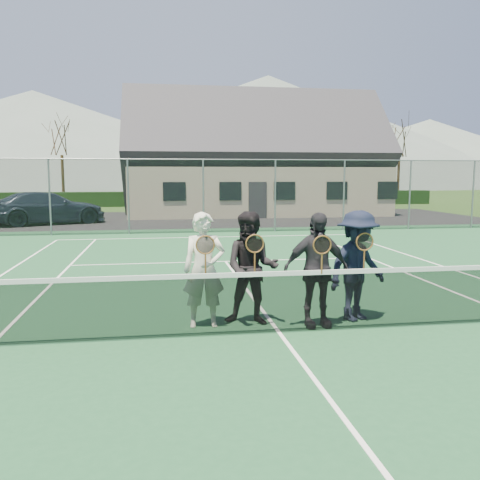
{
  "coord_description": "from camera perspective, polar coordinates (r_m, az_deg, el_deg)",
  "views": [
    {
      "loc": [
        -1.73,
        -7.24,
        2.39
      ],
      "look_at": [
        -0.36,
        1.5,
        1.25
      ],
      "focal_mm": 38.0,
      "sensor_mm": 36.0,
      "label": 1
    }
  ],
  "objects": [
    {
      "name": "ground",
      "position": [
        27.4,
        -5.24,
        2.32
      ],
      "size": [
        220.0,
        220.0,
        0.0
      ],
      "primitive_type": "plane",
      "color": "#2B4A1A",
      "rests_on": "ground"
    },
    {
      "name": "court_surface",
      "position": [
        7.81,
        4.4,
        -10.42
      ],
      "size": [
        30.0,
        30.0,
        0.02
      ],
      "primitive_type": "cube",
      "color": "#1C4C2B",
      "rests_on": "ground"
    },
    {
      "name": "tarmac_carpark",
      "position": [
        27.43,
        -13.61,
        2.17
      ],
      "size": [
        40.0,
        12.0,
        0.01
      ],
      "primitive_type": "cube",
      "color": "black",
      "rests_on": "ground"
    },
    {
      "name": "hedge_row",
      "position": [
        39.32,
        -6.38,
        4.63
      ],
      "size": [
        40.0,
        1.2,
        1.1
      ],
      "primitive_type": "cube",
      "color": "black",
      "rests_on": "ground"
    },
    {
      "name": "hill_west",
      "position": [
        105.06,
        -22.05,
        10.44
      ],
      "size": [
        110.0,
        110.0,
        18.0
      ],
      "primitive_type": "cone",
      "color": "#55665D",
      "rests_on": "ground"
    },
    {
      "name": "hill_centre",
      "position": [
        104.87,
        3.17,
        12.06
      ],
      "size": [
        120.0,
        120.0,
        22.0
      ],
      "primitive_type": "cone",
      "color": "#55665C",
      "rests_on": "ground"
    },
    {
      "name": "hill_east",
      "position": [
        117.01,
        20.39,
        9.17
      ],
      "size": [
        90.0,
        90.0,
        14.0
      ],
      "primitive_type": "cone",
      "color": "#5A6C60",
      "rests_on": "ground"
    },
    {
      "name": "car_c",
      "position": [
        26.29,
        -20.79,
        3.38
      ],
      "size": [
        5.83,
        4.22,
        1.57
      ],
      "primitive_type": "imported",
      "rotation": [
        0.0,
        0.0,
        1.99
      ],
      "color": "#192332",
      "rests_on": "ground"
    },
    {
      "name": "court_markings",
      "position": [
        7.81,
        4.4,
        -10.31
      ],
      "size": [
        11.03,
        23.83,
        0.01
      ],
      "color": "white",
      "rests_on": "court_surface"
    },
    {
      "name": "tennis_net",
      "position": [
        7.67,
        4.44,
        -6.65
      ],
      "size": [
        11.68,
        0.08,
        1.1
      ],
      "color": "slate",
      "rests_on": "ground"
    },
    {
      "name": "perimeter_fence",
      "position": [
        20.83,
        -4.14,
        4.96
      ],
      "size": [
        30.07,
        0.07,
        3.02
      ],
      "color": "slate",
      "rests_on": "ground"
    },
    {
      "name": "clubhouse",
      "position": [
        31.79,
        1.53,
        10.24
      ],
      "size": [
        15.6,
        8.2,
        7.7
      ],
      "color": "beige",
      "rests_on": "ground"
    },
    {
      "name": "tree_b",
      "position": [
        41.03,
        -19.49,
        11.71
      ],
      "size": [
        3.2,
        3.2,
        7.77
      ],
      "color": "#3C2916",
      "rests_on": "ground"
    },
    {
      "name": "tree_c",
      "position": [
        40.55,
        -3.67,
        12.16
      ],
      "size": [
        3.2,
        3.2,
        7.77
      ],
      "color": "#341F12",
      "rests_on": "ground"
    },
    {
      "name": "tree_d",
      "position": [
        42.65,
        10.13,
        11.83
      ],
      "size": [
        3.2,
        3.2,
        7.77
      ],
      "color": "#352213",
      "rests_on": "ground"
    },
    {
      "name": "tree_e",
      "position": [
        44.94,
        17.53,
        11.37
      ],
      "size": [
        3.2,
        3.2,
        7.77
      ],
      "color": "#372114",
      "rests_on": "ground"
    },
    {
      "name": "player_a",
      "position": [
        7.92,
        -4.06,
        -3.36
      ],
      "size": [
        0.66,
        0.5,
        1.8
      ],
      "color": "silver",
      "rests_on": "court_surface"
    },
    {
      "name": "player_b",
      "position": [
        8.04,
        1.31,
        -3.19
      ],
      "size": [
        1.04,
        0.91,
        1.8
      ],
      "color": "black",
      "rests_on": "court_surface"
    },
    {
      "name": "player_c",
      "position": [
        8.0,
        8.55,
        -3.32
      ],
      "size": [
        1.07,
        0.53,
        1.8
      ],
      "color": "#232328",
      "rests_on": "court_surface"
    },
    {
      "name": "player_d",
      "position": [
        8.46,
        13.04,
        -2.84
      ],
      "size": [
        1.34,
        1.1,
        1.8
      ],
      "color": "black",
      "rests_on": "court_surface"
    }
  ]
}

